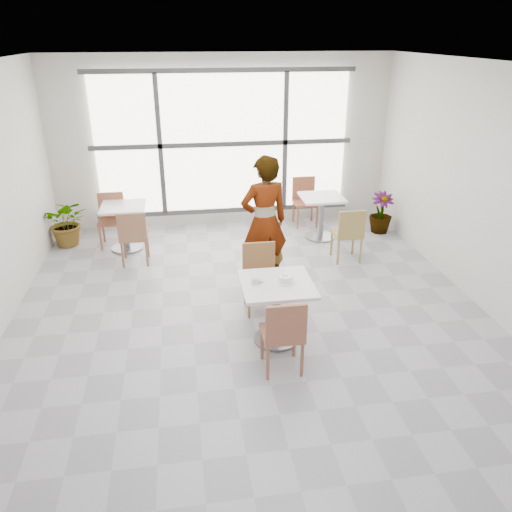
{
  "coord_description": "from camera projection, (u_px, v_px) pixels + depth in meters",
  "views": [
    {
      "loc": [
        -0.78,
        -5.36,
        3.31
      ],
      "look_at": [
        0.0,
        -0.3,
        1.0
      ],
      "focal_mm": 35.05,
      "sensor_mm": 36.0,
      "label": 1
    }
  ],
  "objects": [
    {
      "name": "wall_front",
      "position": [
        353.0,
        423.0,
        2.52
      ],
      "size": [
        6.0,
        0.0,
        6.0
      ],
      "primitive_type": "plane",
      "rotation": [
        -1.57,
        0.0,
        0.0
      ],
      "color": "silver",
      "rests_on": "ground"
    },
    {
      "name": "bg_table_right",
      "position": [
        321.0,
        211.0,
        8.58
      ],
      "size": [
        0.7,
        0.7,
        0.75
      ],
      "color": "white",
      "rests_on": "ground"
    },
    {
      "name": "bg_chair_left_far",
      "position": [
        112.0,
        216.0,
        8.32
      ],
      "size": [
        0.42,
        0.42,
        0.87
      ],
      "color": "#A05E41",
      "rests_on": "ground"
    },
    {
      "name": "chair_far",
      "position": [
        260.0,
        272.0,
        6.37
      ],
      "size": [
        0.42,
        0.42,
        0.87
      ],
      "color": "#94653A",
      "rests_on": "ground"
    },
    {
      "name": "chair_near",
      "position": [
        284.0,
        332.0,
        5.11
      ],
      "size": [
        0.42,
        0.42,
        0.87
      ],
      "rotation": [
        0.0,
        0.0,
        3.14
      ],
      "color": "#945740",
      "rests_on": "ground"
    },
    {
      "name": "wall_right",
      "position": [
        495.0,
        193.0,
        6.1
      ],
      "size": [
        0.0,
        7.0,
        7.0
      ],
      "primitive_type": "plane",
      "rotation": [
        1.57,
        0.0,
        -1.57
      ],
      "color": "silver",
      "rests_on": "ground"
    },
    {
      "name": "coffee_cup",
      "position": [
        256.0,
        281.0,
        5.54
      ],
      "size": [
        0.16,
        0.13,
        0.07
      ],
      "color": "silver",
      "rests_on": "main_table"
    },
    {
      "name": "wall_back",
      "position": [
        223.0,
        143.0,
        8.83
      ],
      "size": [
        6.0,
        0.0,
        6.0
      ],
      "primitive_type": "plane",
      "rotation": [
        1.57,
        0.0,
        0.0
      ],
      "color": "silver",
      "rests_on": "ground"
    },
    {
      "name": "person",
      "position": [
        264.0,
        222.0,
        6.82
      ],
      "size": [
        0.76,
        0.58,
        1.85
      ],
      "primitive_type": "imported",
      "rotation": [
        0.0,
        0.0,
        3.36
      ],
      "color": "black",
      "rests_on": "ground"
    },
    {
      "name": "plant_left",
      "position": [
        67.0,
        222.0,
        8.32
      ],
      "size": [
        0.76,
        0.67,
        0.81
      ],
      "primitive_type": "imported",
      "rotation": [
        0.0,
        0.0,
        -0.05
      ],
      "color": "#568146",
      "rests_on": "ground"
    },
    {
      "name": "floor",
      "position": [
        252.0,
        319.0,
        6.29
      ],
      "size": [
        7.0,
        7.0,
        0.0
      ],
      "primitive_type": "plane",
      "color": "#9E9EA5",
      "rests_on": "ground"
    },
    {
      "name": "bg_chair_left_near",
      "position": [
        133.0,
        234.0,
        7.56
      ],
      "size": [
        0.42,
        0.42,
        0.87
      ],
      "rotation": [
        0.0,
        0.0,
        3.14
      ],
      "color": "#906146",
      "rests_on": "ground"
    },
    {
      "name": "oatmeal_bowl",
      "position": [
        286.0,
        279.0,
        5.56
      ],
      "size": [
        0.21,
        0.21,
        0.09
      ],
      "color": "white",
      "rests_on": "main_table"
    },
    {
      "name": "window",
      "position": [
        224.0,
        144.0,
        8.77
      ],
      "size": [
        4.6,
        0.07,
        2.52
      ],
      "color": "white",
      "rests_on": "ground"
    },
    {
      "name": "bg_chair_right_far",
      "position": [
        305.0,
        198.0,
        9.22
      ],
      "size": [
        0.42,
        0.42,
        0.87
      ],
      "color": "#A2593D",
      "rests_on": "ground"
    },
    {
      "name": "plant_right",
      "position": [
        381.0,
        213.0,
        8.87
      ],
      "size": [
        0.42,
        0.42,
        0.73
      ],
      "primitive_type": "imported",
      "rotation": [
        0.0,
        0.0,
        -0.04
      ],
      "color": "#527D47",
      "rests_on": "ground"
    },
    {
      "name": "ceiling",
      "position": [
        251.0,
        64.0,
        5.06
      ],
      "size": [
        7.0,
        7.0,
        0.0
      ],
      "primitive_type": "plane",
      "rotation": [
        3.14,
        0.0,
        0.0
      ],
      "color": "white",
      "rests_on": "ground"
    },
    {
      "name": "bg_chair_right_near",
      "position": [
        349.0,
        232.0,
        7.66
      ],
      "size": [
        0.42,
        0.42,
        0.87
      ],
      "rotation": [
        0.0,
        0.0,
        3.14
      ],
      "color": "#A38648",
      "rests_on": "ground"
    },
    {
      "name": "main_table",
      "position": [
        277.0,
        301.0,
        5.65
      ],
      "size": [
        0.8,
        0.8,
        0.75
      ],
      "color": "white",
      "rests_on": "ground"
    },
    {
      "name": "bg_table_left",
      "position": [
        124.0,
        221.0,
        8.13
      ],
      "size": [
        0.7,
        0.7,
        0.75
      ],
      "color": "silver",
      "rests_on": "ground"
    }
  ]
}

